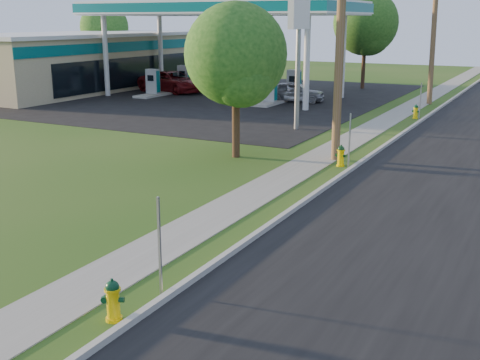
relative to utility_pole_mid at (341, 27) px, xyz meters
name	(u,v)px	position (x,y,z in m)	size (l,w,h in m)	color
road	(438,238)	(5.10, -7.00, -4.94)	(8.00, 120.00, 0.02)	black
curb	(290,212)	(1.10, -7.00, -4.88)	(0.15, 120.00, 0.15)	#ABA89D
sidewalk	(234,205)	(-0.65, -7.00, -4.94)	(1.50, 120.00, 0.03)	gray
forecourt	(199,95)	(-15.40, 15.00, -4.94)	(26.00, 28.00, 0.02)	black
utility_pole_mid	(341,27)	(0.00, 0.00, 0.00)	(1.40, 0.32, 9.80)	brown
utility_pole_far	(434,27)	(0.00, 18.00, -0.15)	(1.40, 0.32, 9.50)	brown
sign_post_near	(160,247)	(0.85, -12.80, -3.95)	(0.05, 0.04, 2.00)	gray
sign_post_mid	(349,141)	(0.85, -1.00, -3.95)	(0.05, 0.04, 2.00)	gray
sign_post_far	(420,102)	(0.85, 11.20, -3.95)	(0.05, 0.04, 2.00)	gray
gas_canopy	(222,9)	(-13.40, 15.00, 0.94)	(18.18, 9.18, 6.40)	silver
fuel_pump_nw	(153,86)	(-17.90, 13.00, -4.23)	(1.20, 3.20, 1.90)	#ABA89D
fuel_pump_ne	(269,93)	(-8.90, 13.00, -4.23)	(1.20, 3.20, 1.90)	#ABA89D
fuel_pump_sw	(184,81)	(-17.90, 17.00, -4.23)	(1.20, 3.20, 1.90)	#ABA89D
fuel_pump_se	(294,87)	(-8.90, 17.00, -4.23)	(1.20, 3.20, 1.90)	#ABA89D
convenience_store	(79,60)	(-26.38, 15.00, -2.82)	(10.40, 22.40, 4.25)	tan
price_pylon	(299,15)	(-3.90, 5.50, 0.48)	(0.34, 2.04, 6.85)	gray
tree_verge	(237,59)	(-3.53, -1.38, -1.14)	(3.91, 3.91, 5.92)	#342117
tree_lot	(367,25)	(-6.20, 24.57, -0.14)	(4.93, 4.93, 7.48)	#342117
tree_back	(105,29)	(-30.95, 23.69, -0.57)	(4.50, 4.50, 6.81)	#342117
hydrant_near	(113,300)	(0.71, -14.08, -4.56)	(0.42, 0.37, 0.81)	#DEB808
hydrant_mid	(341,156)	(0.51, -0.88, -4.56)	(0.42, 0.37, 0.80)	#E6C001
hydrant_far	(416,112)	(0.57, 11.61, -4.57)	(0.41, 0.36, 0.79)	yellow
car_red	(173,82)	(-18.06, 15.67, -4.18)	(2.57, 5.58, 1.55)	maroon
car_silver	(295,92)	(-7.93, 14.83, -4.29)	(1.57, 3.90, 1.33)	#9D9FA3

